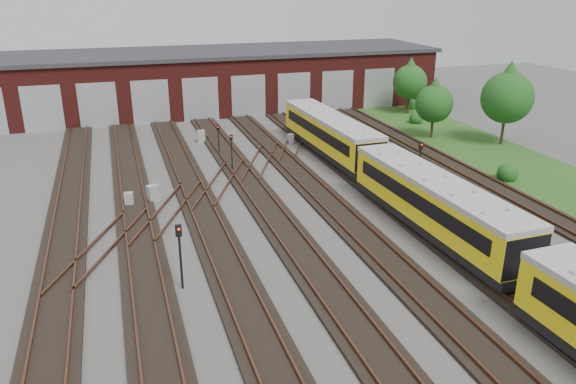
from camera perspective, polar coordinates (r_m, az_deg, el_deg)
name	(u,v)px	position (r m, az deg, el deg)	size (l,w,h in m)	color
ground	(353,269)	(28.64, 6.60, -7.73)	(120.00, 120.00, 0.00)	#474441
track_network	(345,262)	(29.00, 5.83, -7.07)	(30.40, 70.00, 0.33)	black
maintenance_shed	(209,79)	(64.56, -7.99, 11.28)	(51.00, 12.50, 6.35)	#551815
grass_verge	(530,171)	(46.29, 23.38, 1.95)	(8.00, 55.00, 0.05)	#23531B
metro_train	(435,203)	(32.51, 14.68, -1.11)	(3.08, 46.56, 2.99)	black
signal_mast_0	(180,248)	(26.25, -10.93, -5.62)	(0.29, 0.27, 3.26)	black
signal_mast_1	(232,148)	(42.35, -5.75, 4.47)	(0.21, 0.20, 2.83)	black
signal_mast_2	(218,136)	(46.42, -7.09, 5.67)	(0.26, 0.24, 2.55)	black
signal_mast_3	(420,158)	(39.68, 13.25, 3.35)	(0.29, 0.27, 3.27)	black
relay_cabinet_0	(129,200)	(37.20, -15.85, -0.74)	(0.56, 0.46, 0.93)	#96999A
relay_cabinet_1	(201,136)	(50.86, -8.80, 5.62)	(0.64, 0.54, 1.07)	#96999A
relay_cabinet_2	(153,194)	(37.51, -13.56, -0.17)	(0.68, 0.57, 1.14)	#96999A
relay_cabinet_3	(290,139)	(49.79, 0.24, 5.42)	(0.52, 0.44, 0.87)	#96999A
relay_cabinet_4	(399,160)	(44.55, 11.23, 3.23)	(0.58, 0.49, 0.97)	#96999A
tree_0	(434,99)	(52.57, 14.66, 9.09)	(3.36, 3.36, 5.57)	#352718
tree_1	(410,78)	(62.16, 12.31, 11.26)	(3.62, 3.62, 6.00)	#352718
tree_2	(508,91)	(52.06, 21.45, 9.49)	(4.41, 4.41, 7.30)	#352718
bush_0	(508,171)	(43.38, 21.43, 2.04)	(1.49, 1.49, 1.49)	#164C15
bush_1	(416,117)	(58.44, 12.89, 7.46)	(1.37, 1.37, 1.37)	#164C15
bush_2	(411,103)	(65.22, 12.43, 8.83)	(1.35, 1.35, 1.35)	#164C15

